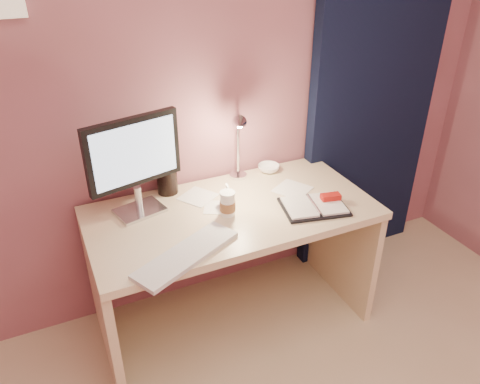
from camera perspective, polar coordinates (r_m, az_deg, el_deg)
name	(u,v)px	position (r m, az deg, el deg)	size (l,w,h in m)	color
room	(361,87)	(2.83, 14.59, 12.31)	(3.50, 3.50, 3.50)	#C6B28E
desk	(227,239)	(2.47, -1.62, -5.77)	(1.40, 0.70, 0.73)	beige
monitor	(133,158)	(2.19, -12.89, 4.06)	(0.45, 0.21, 0.49)	silver
keyboard	(187,255)	(1.99, -6.52, -7.59)	(0.50, 0.15, 0.02)	silver
planner	(315,205)	(2.33, 9.17, -1.62)	(0.35, 0.29, 0.05)	black
paper_a	(293,189)	(2.48, 6.43, 0.33)	(0.17, 0.17, 0.00)	white
paper_b	(217,207)	(2.31, -2.80, -1.88)	(0.13, 0.13, 0.00)	white
paper_c	(198,197)	(2.40, -5.14, -0.58)	(0.16, 0.16, 0.00)	white
coffee_cup	(228,204)	(2.22, -1.53, -1.49)	(0.08, 0.08, 0.12)	white
bowl	(269,168)	(2.65, 3.51, 2.91)	(0.12, 0.12, 0.04)	white
lotion_bottle	(227,195)	(2.29, -1.59, -0.38)	(0.05, 0.05, 0.12)	white
dark_jar	(167,179)	(2.43, -8.88, 1.53)	(0.11, 0.11, 0.15)	black
desk_lamp	(253,139)	(2.41, 1.54, 6.50)	(0.16, 0.25, 0.41)	silver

